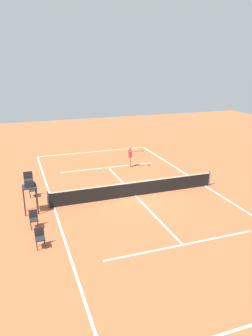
% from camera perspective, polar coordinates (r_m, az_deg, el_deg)
% --- Properties ---
extents(ground_plane, '(60.00, 60.00, 0.00)m').
position_cam_1_polar(ground_plane, '(20.82, 1.69, -4.95)').
color(ground_plane, '#AD5933').
extents(court_lines, '(10.48, 22.66, 0.01)m').
position_cam_1_polar(court_lines, '(20.81, 1.69, -4.94)').
color(court_lines, white).
rests_on(court_lines, ground).
extents(tennis_net, '(11.08, 0.10, 1.07)m').
position_cam_1_polar(tennis_net, '(20.63, 1.70, -3.68)').
color(tennis_net, '#4C4C51').
rests_on(tennis_net, ground).
extents(player_serving, '(1.25, 0.79, 1.74)m').
position_cam_1_polar(player_serving, '(26.14, 0.84, 2.38)').
color(player_serving, '#9E704C').
rests_on(player_serving, ground).
extents(tennis_ball, '(0.07, 0.07, 0.07)m').
position_cam_1_polar(tennis_ball, '(25.12, 4.25, -0.74)').
color(tennis_ball, '#CCE033').
rests_on(tennis_ball, ground).
extents(umpire_chair, '(0.80, 0.80, 2.41)m').
position_cam_1_polar(umpire_chair, '(18.80, -16.79, -3.10)').
color(umpire_chair, '#232328').
rests_on(umpire_chair, ground).
extents(courtside_chair_near, '(0.44, 0.46, 0.95)m').
position_cam_1_polar(courtside_chair_near, '(17.48, -16.04, -8.54)').
color(courtside_chair_near, '#262626').
rests_on(courtside_chair_near, ground).
extents(courtside_chair_mid, '(0.44, 0.46, 0.95)m').
position_cam_1_polar(courtside_chair_mid, '(21.35, -16.27, -3.55)').
color(courtside_chair_mid, '#262626').
rests_on(courtside_chair_mid, ground).
extents(courtside_chair_far, '(0.44, 0.46, 0.95)m').
position_cam_1_polar(courtside_chair_far, '(15.70, -15.02, -11.69)').
color(courtside_chair_far, '#262626').
rests_on(courtside_chair_far, ground).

